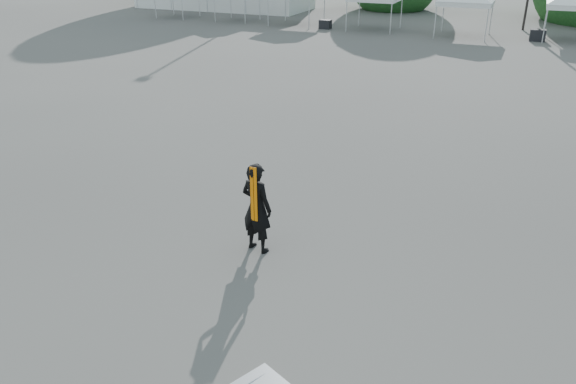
% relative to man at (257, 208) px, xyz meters
% --- Properties ---
extents(ground, '(120.00, 120.00, 0.00)m').
position_rel_man_xyz_m(ground, '(0.94, 1.81, -0.97)').
color(ground, '#474442').
rests_on(ground, ground).
extents(man, '(0.79, 0.61, 1.94)m').
position_rel_man_xyz_m(man, '(0.00, 0.00, 0.00)').
color(man, black).
rests_on(man, ground).
extents(crate_west, '(0.80, 0.63, 0.60)m').
position_rel_man_xyz_m(crate_west, '(-8.79, 29.01, -0.67)').
color(crate_west, black).
rests_on(crate_west, ground).
extents(crate_mid, '(0.93, 0.74, 0.70)m').
position_rel_man_xyz_m(crate_mid, '(4.90, 29.45, -0.62)').
color(crate_mid, black).
rests_on(crate_mid, ground).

